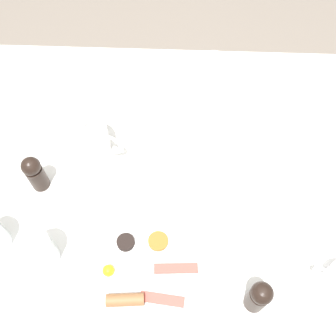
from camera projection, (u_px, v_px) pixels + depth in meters
name	position (u px, v px, depth m)	size (l,w,h in m)	color
ground_plane	(168.00, 253.00, 1.72)	(8.00, 8.00, 0.00)	#70665B
table	(168.00, 183.00, 1.15)	(0.95, 1.19, 0.73)	white
breakfast_plate	(141.00, 272.00, 0.94)	(0.31, 0.31, 0.04)	white
teapot_near	(88.00, 138.00, 1.08)	(0.12, 0.20, 0.13)	white
water_glass_tall	(38.00, 251.00, 0.92)	(0.08, 0.08, 0.11)	white
water_glass_short	(212.00, 72.00, 1.21)	(0.08, 0.08, 0.10)	white
pepper_grinder	(35.00, 173.00, 1.01)	(0.05, 0.05, 0.12)	black
salt_grinder	(259.00, 297.00, 0.86)	(0.05, 0.05, 0.12)	black
napkin_folded	(35.00, 78.00, 1.26)	(0.16, 0.18, 0.01)	white
fork_by_plate	(245.00, 217.00, 1.02)	(0.10, 0.16, 0.00)	silver
knife_by_plate	(277.00, 86.00, 1.24)	(0.04, 0.21, 0.00)	silver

